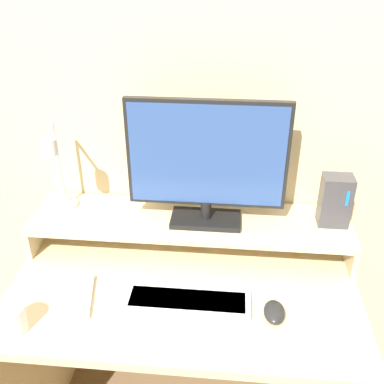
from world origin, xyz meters
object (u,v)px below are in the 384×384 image
(desk_lamp, at_px, (57,170))
(mouse, at_px, (274,312))
(router_dock, at_px, (335,201))
(remote_control, at_px, (85,297))
(monitor, at_px, (207,162))
(mug, at_px, (13,319))
(keyboard, at_px, (187,301))

(desk_lamp, relative_size, mouse, 3.39)
(router_dock, distance_m, remote_control, 0.85)
(monitor, xyz_separation_m, remote_control, (-0.35, -0.28, -0.33))
(desk_lamp, distance_m, router_dock, 0.92)
(monitor, relative_size, mug, 6.23)
(desk_lamp, distance_m, mug, 0.49)
(mug, bearing_deg, router_dock, 26.20)
(remote_control, xyz_separation_m, mug, (-0.16, -0.14, 0.03))
(desk_lamp, height_order, keyboard, desk_lamp)
(remote_control, bearing_deg, keyboard, 1.54)
(monitor, distance_m, remote_control, 0.56)
(monitor, height_order, mug, monitor)
(desk_lamp, bearing_deg, mug, -91.36)
(mouse, height_order, remote_control, mouse)
(monitor, height_order, remote_control, monitor)
(desk_lamp, height_order, mug, desk_lamp)
(remote_control, distance_m, mug, 0.22)
(keyboard, distance_m, mouse, 0.26)
(monitor, relative_size, remote_control, 2.79)
(monitor, xyz_separation_m, router_dock, (0.42, 0.03, -0.14))
(monitor, distance_m, router_dock, 0.45)
(mug, bearing_deg, keyboard, 17.76)
(keyboard, bearing_deg, desk_lamp, 149.61)
(router_dock, height_order, keyboard, router_dock)
(monitor, relative_size, mouse, 5.42)
(desk_lamp, xyz_separation_m, mouse, (0.71, -0.30, -0.27))
(mouse, bearing_deg, desk_lamp, 157.33)
(keyboard, distance_m, mug, 0.49)
(keyboard, height_order, mouse, mouse)
(keyboard, xyz_separation_m, remote_control, (-0.31, -0.01, -0.00))
(desk_lamp, xyz_separation_m, keyboard, (0.46, -0.27, -0.28))
(remote_control, bearing_deg, mouse, -2.11)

